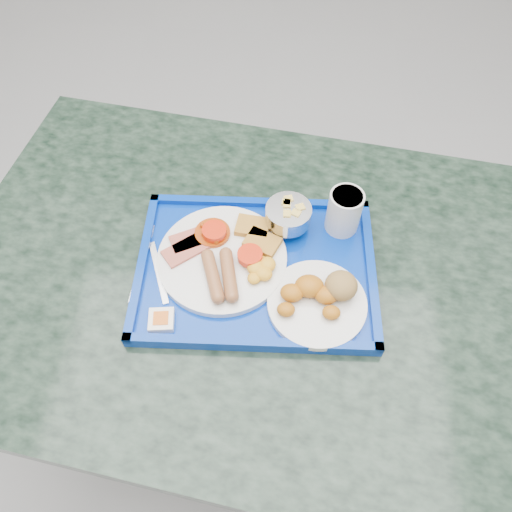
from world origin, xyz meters
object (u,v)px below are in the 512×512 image
at_px(table, 260,320).
at_px(tray, 256,269).
at_px(main_plate, 227,257).
at_px(bread_plate, 320,297).
at_px(fruit_bowl, 288,215).
at_px(juice_cup, 344,210).

distance_m(table, tray, 0.21).
height_order(table, main_plate, main_plate).
height_order(tray, bread_plate, bread_plate).
relative_size(table, fruit_bowl, 14.71).
bearing_deg(main_plate, bread_plate, -23.84).
bearing_deg(bread_plate, table, 150.87).
relative_size(main_plate, fruit_bowl, 2.76).
height_order(fruit_bowl, juice_cup, juice_cup).
xyz_separation_m(tray, main_plate, (-0.06, 0.01, 0.02)).
relative_size(main_plate, bread_plate, 1.38).
height_order(main_plate, fruit_bowl, fruit_bowl).
xyz_separation_m(table, bread_plate, (0.11, -0.06, 0.23)).
bearing_deg(juice_cup, tray, -145.39).
bearing_deg(tray, main_plate, 168.29).
bearing_deg(bread_plate, juice_cup, 76.32).
distance_m(tray, juice_cup, 0.21).
distance_m(main_plate, bread_plate, 0.19).
bearing_deg(fruit_bowl, bread_plate, -68.99).
xyz_separation_m(tray, fruit_bowl, (0.06, 0.10, 0.05)).
distance_m(bread_plate, juice_cup, 0.19).
distance_m(table, bread_plate, 0.26).
bearing_deg(table, fruit_bowl, 66.14).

